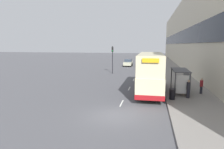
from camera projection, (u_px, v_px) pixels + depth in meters
name	position (u px, v px, depth m)	size (l,w,h in m)	color
ground_plane	(115.00, 116.00, 14.92)	(220.00, 220.00, 0.00)	#515156
pavement	(167.00, 65.00, 50.99)	(5.00, 93.00, 0.14)	gray
terrace_facade	(185.00, 35.00, 49.09)	(3.10, 93.00, 15.31)	beige
lane_mark_0	(122.00, 103.00, 18.08)	(0.12, 2.00, 0.01)	silver
lane_mark_1	(129.00, 89.00, 24.08)	(0.12, 2.00, 0.01)	silver
lane_mark_2	(134.00, 80.00, 30.09)	(0.12, 2.00, 0.01)	silver
lane_mark_3	(137.00, 74.00, 36.09)	(0.12, 2.00, 0.01)	silver
lane_mark_4	(139.00, 70.00, 42.10)	(0.12, 2.00, 0.01)	silver
lane_mark_5	(141.00, 67.00, 48.10)	(0.12, 2.00, 0.01)	silver
lane_mark_6	(142.00, 64.00, 54.11)	(0.12, 2.00, 0.01)	silver
lane_mark_7	(143.00, 62.00, 60.11)	(0.12, 2.00, 0.01)	silver
bus_shelter	(182.00, 77.00, 21.00)	(1.60, 4.20, 2.48)	#4C4C51
double_decker_bus_near	(150.00, 72.00, 21.75)	(2.85, 10.14, 4.30)	beige
car_0	(128.00, 63.00, 49.11)	(2.07, 4.44, 1.69)	#B7B799
pedestrian_at_shelter	(201.00, 86.00, 20.89)	(0.32, 0.32, 1.64)	#23232D
pedestrian_1	(188.00, 89.00, 19.18)	(0.35, 0.35, 1.78)	#23232D
litter_bin	(172.00, 94.00, 18.76)	(0.55, 0.55, 1.05)	black
traffic_light_far_kerb	(112.00, 55.00, 36.00)	(0.30, 0.32, 4.96)	black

